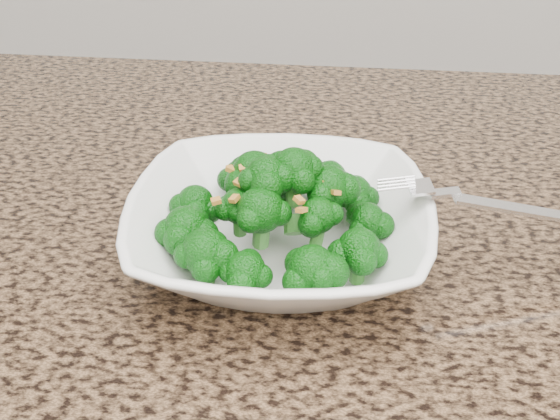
# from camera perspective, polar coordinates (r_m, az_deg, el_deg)

# --- Properties ---
(granite_counter) EXTENTS (1.64, 1.04, 0.03)m
(granite_counter) POSITION_cam_1_polar(r_m,az_deg,el_deg) (0.58, 3.28, -7.58)
(granite_counter) COLOR brown
(granite_counter) RESTS_ON cabinet
(bowl) EXTENTS (0.26, 0.26, 0.06)m
(bowl) POSITION_cam_1_polar(r_m,az_deg,el_deg) (0.58, -0.00, -1.60)
(bowl) COLOR white
(bowl) RESTS_ON granite_counter
(broccoli_pile) EXTENTS (0.22, 0.22, 0.07)m
(broccoli_pile) POSITION_cam_1_polar(r_m,az_deg,el_deg) (0.55, -0.00, 3.96)
(broccoli_pile) COLOR #094E08
(broccoli_pile) RESTS_ON bowl
(garlic_topping) EXTENTS (0.13, 0.13, 0.01)m
(garlic_topping) POSITION_cam_1_polar(r_m,az_deg,el_deg) (0.54, -0.00, 7.38)
(garlic_topping) COLOR #BF822E
(garlic_topping) RESTS_ON broccoli_pile
(fork) EXTENTS (0.20, 0.06, 0.01)m
(fork) POSITION_cam_1_polar(r_m,az_deg,el_deg) (0.58, 13.69, 1.33)
(fork) COLOR silver
(fork) RESTS_ON bowl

